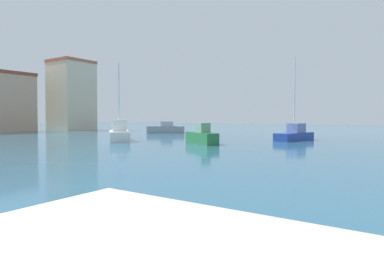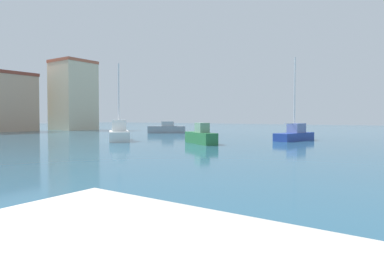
% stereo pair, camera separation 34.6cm
% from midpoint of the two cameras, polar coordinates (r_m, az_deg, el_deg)
% --- Properties ---
extents(water, '(160.00, 160.00, 0.00)m').
position_cam_midpoint_polar(water, '(31.22, -22.24, -2.59)').
color(water, '#285670').
rests_on(water, ground).
extents(sailboat_blue_mid_harbor, '(5.25, 2.59, 7.90)m').
position_cam_midpoint_polar(sailboat_blue_mid_harbor, '(32.79, 17.81, -1.26)').
color(sailboat_blue_mid_harbor, '#233D93').
rests_on(sailboat_blue_mid_harbor, water).
extents(motorboat_grey_center_channel, '(4.11, 5.25, 1.65)m').
position_cam_midpoint_polar(motorboat_grey_center_channel, '(45.91, -4.20, -0.38)').
color(motorboat_grey_center_channel, gray).
rests_on(motorboat_grey_center_channel, water).
extents(sailboat_white_far_left, '(4.82, 5.07, 7.37)m').
position_cam_midpoint_polar(sailboat_white_far_left, '(31.66, -12.34, -1.23)').
color(sailboat_white_far_left, white).
rests_on(sailboat_white_far_left, water).
extents(motorboat_green_inner_mooring, '(3.13, 4.14, 1.77)m').
position_cam_midpoint_polar(motorboat_green_inner_mooring, '(27.49, 1.93, -1.75)').
color(motorboat_green_inner_mooring, '#28703D').
rests_on(motorboat_green_inner_mooring, water).
extents(harbor_office, '(6.22, 6.07, 12.01)m').
position_cam_midpoint_polar(harbor_office, '(60.54, -19.86, 5.14)').
color(harbor_office, beige).
rests_on(harbor_office, ground).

